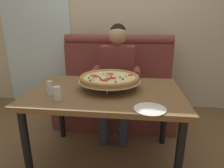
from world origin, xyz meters
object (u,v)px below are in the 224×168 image
object	(u,v)px
plate_near_left	(150,108)
pizza	(109,78)
dining_table	(106,99)
booth_bench	(116,91)
diner_main	(117,74)
shaker_parmesan	(58,95)
patio_chair	(55,62)
shaker_oregano	(50,89)

from	to	relation	value
plate_near_left	pizza	bearing A→B (deg)	128.86
dining_table	pizza	bearing A→B (deg)	66.55
booth_bench	plate_near_left	distance (m)	1.34
booth_bench	dining_table	size ratio (longest dim) A/B	1.17
diner_main	pizza	bearing A→B (deg)	-91.12
shaker_parmesan	plate_near_left	xyz separation A→B (m)	(0.67, -0.08, -0.04)
dining_table	diner_main	xyz separation A→B (m)	(0.03, 0.63, 0.07)
dining_table	plate_near_left	distance (m)	0.50
plate_near_left	patio_chair	bearing A→B (deg)	124.30
shaker_oregano	shaker_parmesan	bearing A→B (deg)	-45.55
booth_bench	patio_chair	bearing A→B (deg)	136.94
dining_table	patio_chair	world-z (taller)	patio_chair
booth_bench	plate_near_left	xyz separation A→B (m)	(0.35, -1.25, 0.34)
shaker_oregano	plate_near_left	distance (m)	0.80
shaker_oregano	shaker_parmesan	xyz separation A→B (m)	(0.10, -0.10, -0.00)
shaker_oregano	diner_main	bearing A→B (deg)	60.04
dining_table	plate_near_left	xyz separation A→B (m)	(0.35, -0.35, 0.10)
pizza	shaker_oregano	distance (m)	0.50
diner_main	shaker_parmesan	world-z (taller)	diner_main
dining_table	diner_main	size ratio (longest dim) A/B	1.01
dining_table	diner_main	bearing A→B (deg)	86.86
plate_near_left	patio_chair	world-z (taller)	patio_chair
shaker_oregano	plate_near_left	xyz separation A→B (m)	(0.77, -0.19, -0.04)
pizza	patio_chair	bearing A→B (deg)	123.38
shaker_oregano	patio_chair	bearing A→B (deg)	112.23
booth_bench	shaker_parmesan	world-z (taller)	booth_bench
booth_bench	patio_chair	xyz separation A→B (m)	(-1.39, 1.30, 0.13)
plate_near_left	booth_bench	bearing A→B (deg)	105.58
dining_table	patio_chair	xyz separation A→B (m)	(-1.39, 2.20, -0.11)
dining_table	shaker_parmesan	size ratio (longest dim) A/B	11.91
diner_main	plate_near_left	bearing A→B (deg)	-72.31
booth_bench	plate_near_left	size ratio (longest dim) A/B	6.90
shaker_oregano	patio_chair	distance (m)	2.56
shaker_parmesan	plate_near_left	distance (m)	0.68
pizza	dining_table	bearing A→B (deg)	-113.45
pizza	shaker_parmesan	world-z (taller)	pizza
plate_near_left	shaker_parmesan	bearing A→B (deg)	173.07
shaker_parmesan	booth_bench	bearing A→B (deg)	74.60
diner_main	shaker_oregano	xyz separation A→B (m)	(-0.46, -0.80, 0.06)
dining_table	diner_main	world-z (taller)	diner_main
booth_bench	plate_near_left	world-z (taller)	booth_bench
dining_table	pizza	distance (m)	0.19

